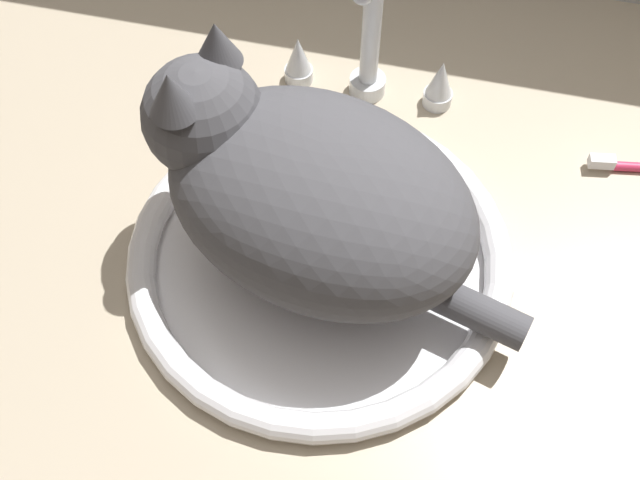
{
  "coord_description": "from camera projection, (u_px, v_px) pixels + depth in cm",
  "views": [
    {
      "loc": [
        13.32,
        -40.31,
        66.22
      ],
      "look_at": [
        4.59,
        -3.03,
        7.0
      ],
      "focal_mm": 43.42,
      "sensor_mm": 36.0,
      "label": 1
    }
  ],
  "objects": [
    {
      "name": "countertop",
      "position": [
        282.0,
        236.0,
        0.77
      ],
      "size": [
        123.34,
        83.13,
        3.0
      ],
      "primitive_type": "cube",
      "color": "#B7A88E",
      "rests_on": "ground"
    },
    {
      "name": "sink_basin",
      "position": [
        320.0,
        256.0,
        0.73
      ],
      "size": [
        36.32,
        36.32,
        2.72
      ],
      "color": "white",
      "rests_on": "countertop"
    },
    {
      "name": "faucet",
      "position": [
        370.0,
        43.0,
        0.79
      ],
      "size": [
        18.8,
        9.89,
        20.06
      ],
      "color": "silver",
      "rests_on": "countertop"
    },
    {
      "name": "cat",
      "position": [
        300.0,
        187.0,
        0.65
      ],
      "size": [
        36.18,
        26.95,
        19.47
      ],
      "color": "#4C4C51",
      "rests_on": "sink_basin"
    }
  ]
}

